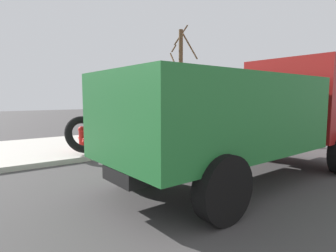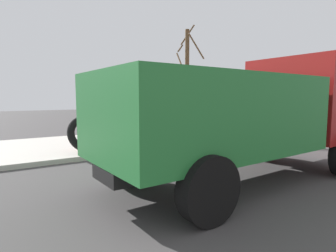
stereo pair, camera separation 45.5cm
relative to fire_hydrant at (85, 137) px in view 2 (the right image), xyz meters
name	(u,v)px [view 2 (the right image)]	position (x,y,z in m)	size (l,w,h in m)	color
ground_plane	(182,194)	(0.48, -5.09, -0.59)	(80.00, 80.00, 0.00)	#423F3F
sidewalk_curb	(87,144)	(0.48, 1.41, -0.52)	(36.00, 5.00, 0.15)	#BCB7AD
fire_hydrant	(85,137)	(0.00, 0.00, 0.00)	(0.23, 0.53, 0.83)	red
loose_tire	(86,134)	(-0.11, -0.51, 0.17)	(1.23, 1.23, 0.24)	black
stop_sign	(157,106)	(2.54, -0.58, 1.03)	(0.76, 0.08, 2.12)	gray
dump_truck_green	(250,112)	(2.44, -5.06, 1.02)	(7.10, 3.05, 3.00)	#237033
bare_tree	(187,79)	(5.67, 1.76, 2.28)	(1.27, 1.27, 5.41)	#4C3823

